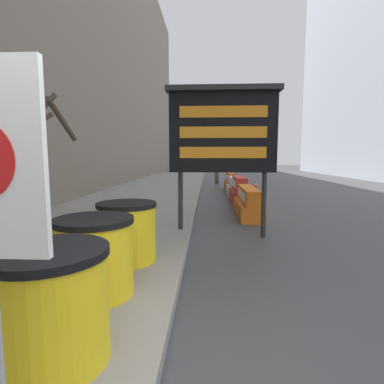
{
  "coord_description": "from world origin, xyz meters",
  "views": [
    {
      "loc": [
        0.34,
        -1.67,
        1.64
      ],
      "look_at": [
        -0.17,
        7.92,
        0.51
      ],
      "focal_mm": 28.0,
      "sensor_mm": 36.0,
      "label": 1
    }
  ],
  "objects_px": {
    "traffic_light_near_curb": "(218,135)",
    "jersey_barrier_orange_near": "(248,204)",
    "traffic_cone_mid": "(257,194)",
    "barrel_drum_middle": "(95,256)",
    "traffic_cone_near": "(256,185)",
    "message_board": "(223,131)",
    "barrel_drum_foreground": "(51,306)",
    "jersey_barrier_white": "(234,188)",
    "pedestrian_worker": "(217,168)",
    "jersey_barrier_red_striped": "(239,192)",
    "jersey_barrier_orange_far": "(230,182)",
    "barrel_drum_back": "(127,232)"
  },
  "relations": [
    {
      "from": "traffic_light_near_curb",
      "to": "jersey_barrier_orange_near",
      "type": "bearing_deg",
      "value": -87.16
    },
    {
      "from": "jersey_barrier_orange_near",
      "to": "traffic_cone_mid",
      "type": "distance_m",
      "value": 2.42
    },
    {
      "from": "barrel_drum_middle",
      "to": "traffic_cone_near",
      "type": "xyz_separation_m",
      "value": [
        3.52,
        11.41,
        -0.29
      ]
    },
    {
      "from": "message_board",
      "to": "traffic_cone_near",
      "type": "relative_size",
      "value": 5.18
    },
    {
      "from": "barrel_drum_middle",
      "to": "barrel_drum_foreground",
      "type": "bearing_deg",
      "value": -85.36
    },
    {
      "from": "message_board",
      "to": "jersey_barrier_orange_near",
      "type": "xyz_separation_m",
      "value": [
        0.83,
        2.19,
        -1.79
      ]
    },
    {
      "from": "barrel_drum_middle",
      "to": "jersey_barrier_white",
      "type": "bearing_deg",
      "value": 76.42
    },
    {
      "from": "pedestrian_worker",
      "to": "jersey_barrier_red_striped",
      "type": "bearing_deg",
      "value": -108.39
    },
    {
      "from": "jersey_barrier_orange_near",
      "to": "jersey_barrier_white",
      "type": "bearing_deg",
      "value": 90.0
    },
    {
      "from": "message_board",
      "to": "jersey_barrier_red_striped",
      "type": "height_order",
      "value": "message_board"
    },
    {
      "from": "traffic_cone_near",
      "to": "traffic_cone_mid",
      "type": "relative_size",
      "value": 0.81
    },
    {
      "from": "jersey_barrier_orange_near",
      "to": "jersey_barrier_white",
      "type": "height_order",
      "value": "jersey_barrier_orange_near"
    },
    {
      "from": "barrel_drum_foreground",
      "to": "jersey_barrier_orange_near",
      "type": "bearing_deg",
      "value": 70.28
    },
    {
      "from": "jersey_barrier_orange_far",
      "to": "message_board",
      "type": "bearing_deg",
      "value": -95.34
    },
    {
      "from": "traffic_cone_near",
      "to": "pedestrian_worker",
      "type": "xyz_separation_m",
      "value": [
        -1.75,
        4.01,
        0.66
      ]
    },
    {
      "from": "barrel_drum_back",
      "to": "traffic_light_near_curb",
      "type": "height_order",
      "value": "traffic_light_near_curb"
    },
    {
      "from": "jersey_barrier_red_striped",
      "to": "traffic_cone_mid",
      "type": "distance_m",
      "value": 0.62
    },
    {
      "from": "traffic_light_near_curb",
      "to": "jersey_barrier_orange_far",
      "type": "bearing_deg",
      "value": -82.47
    },
    {
      "from": "jersey_barrier_orange_near",
      "to": "jersey_barrier_red_striped",
      "type": "bearing_deg",
      "value": 90.0
    },
    {
      "from": "barrel_drum_foreground",
      "to": "barrel_drum_middle",
      "type": "distance_m",
      "value": 1.08
    },
    {
      "from": "jersey_barrier_white",
      "to": "traffic_light_near_curb",
      "type": "xyz_separation_m",
      "value": [
        -0.53,
        6.17,
        2.65
      ]
    },
    {
      "from": "traffic_cone_near",
      "to": "traffic_cone_mid",
      "type": "xyz_separation_m",
      "value": [
        -0.58,
        -3.88,
        0.07
      ]
    },
    {
      "from": "traffic_cone_mid",
      "to": "pedestrian_worker",
      "type": "relative_size",
      "value": 0.45
    },
    {
      "from": "jersey_barrier_red_striped",
      "to": "traffic_cone_near",
      "type": "distance_m",
      "value": 4.11
    },
    {
      "from": "jersey_barrier_red_striped",
      "to": "jersey_barrier_white",
      "type": "xyz_separation_m",
      "value": [
        0.0,
        2.18,
        -0.07
      ]
    },
    {
      "from": "message_board",
      "to": "pedestrian_worker",
      "type": "xyz_separation_m",
      "value": [
        0.26,
        12.41,
        -1.21
      ]
    },
    {
      "from": "barrel_drum_back",
      "to": "jersey_barrier_white",
      "type": "height_order",
      "value": "barrel_drum_back"
    },
    {
      "from": "jersey_barrier_orange_far",
      "to": "traffic_cone_near",
      "type": "height_order",
      "value": "jersey_barrier_orange_far"
    },
    {
      "from": "barrel_drum_back",
      "to": "traffic_cone_mid",
      "type": "distance_m",
      "value": 7.06
    },
    {
      "from": "message_board",
      "to": "traffic_cone_near",
      "type": "distance_m",
      "value": 8.84
    },
    {
      "from": "barrel_drum_back",
      "to": "jersey_barrier_red_striped",
      "type": "bearing_deg",
      "value": 70.45
    },
    {
      "from": "pedestrian_worker",
      "to": "traffic_cone_near",
      "type": "bearing_deg",
      "value": -88.85
    },
    {
      "from": "traffic_light_near_curb",
      "to": "traffic_cone_mid",
      "type": "bearing_deg",
      "value": -82.2
    },
    {
      "from": "traffic_cone_mid",
      "to": "traffic_light_near_curb",
      "type": "height_order",
      "value": "traffic_light_near_curb"
    },
    {
      "from": "barrel_drum_back",
      "to": "jersey_barrier_red_striped",
      "type": "height_order",
      "value": "barrel_drum_back"
    },
    {
      "from": "message_board",
      "to": "traffic_cone_near",
      "type": "height_order",
      "value": "message_board"
    },
    {
      "from": "barrel_drum_foreground",
      "to": "jersey_barrier_red_striped",
      "type": "height_order",
      "value": "barrel_drum_foreground"
    },
    {
      "from": "jersey_barrier_orange_near",
      "to": "jersey_barrier_red_striped",
      "type": "height_order",
      "value": "jersey_barrier_red_striped"
    },
    {
      "from": "traffic_cone_mid",
      "to": "pedestrian_worker",
      "type": "xyz_separation_m",
      "value": [
        -1.17,
        7.89,
        0.59
      ]
    },
    {
      "from": "barrel_drum_foreground",
      "to": "jersey_barrier_orange_far",
      "type": "height_order",
      "value": "barrel_drum_foreground"
    },
    {
      "from": "message_board",
      "to": "barrel_drum_back",
      "type": "bearing_deg",
      "value": -126.96
    },
    {
      "from": "barrel_drum_middle",
      "to": "barrel_drum_back",
      "type": "height_order",
      "value": "same"
    },
    {
      "from": "barrel_drum_foreground",
      "to": "traffic_cone_mid",
      "type": "bearing_deg",
      "value": 71.63
    },
    {
      "from": "barrel_drum_foreground",
      "to": "barrel_drum_middle",
      "type": "relative_size",
      "value": 1.0
    },
    {
      "from": "message_board",
      "to": "jersey_barrier_orange_near",
      "type": "height_order",
      "value": "message_board"
    },
    {
      "from": "barrel_drum_foreground",
      "to": "barrel_drum_middle",
      "type": "bearing_deg",
      "value": 94.64
    },
    {
      "from": "barrel_drum_back",
      "to": "pedestrian_worker",
      "type": "xyz_separation_m",
      "value": [
        1.71,
        14.34,
        0.37
      ]
    },
    {
      "from": "traffic_cone_near",
      "to": "traffic_cone_mid",
      "type": "height_order",
      "value": "traffic_cone_mid"
    },
    {
      "from": "message_board",
      "to": "pedestrian_worker",
      "type": "relative_size",
      "value": 1.89
    },
    {
      "from": "jersey_barrier_orange_far",
      "to": "jersey_barrier_red_striped",
      "type": "bearing_deg",
      "value": -90.0
    }
  ]
}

